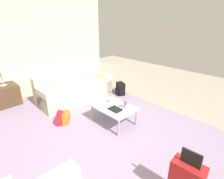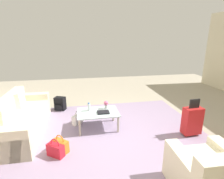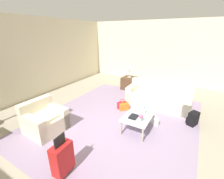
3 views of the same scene
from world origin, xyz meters
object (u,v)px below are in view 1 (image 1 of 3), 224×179
at_px(handbag_red, 60,118).
at_px(side_table, 6,95).
at_px(coffee_table_book, 115,109).
at_px(water_bottle, 111,99).
at_px(handbag_orange, 66,117).
at_px(flower_vase, 126,103).
at_px(coffee_table, 114,109).
at_px(backpack_black, 120,89).
at_px(couch, 74,89).
at_px(handbag_white, 109,106).

bearing_deg(handbag_red, side_table, 16.97).
relative_size(coffee_table_book, handbag_red, 0.76).
distance_m(side_table, handbag_red, 2.02).
xyz_separation_m(water_bottle, side_table, (2.60, 1.60, -0.23)).
distance_m(water_bottle, handbag_orange, 1.14).
bearing_deg(coffee_table_book, flower_vase, -112.99).
xyz_separation_m(coffee_table, handbag_orange, (0.80, 0.79, -0.23)).
xyz_separation_m(handbag_orange, backpack_black, (0.20, -2.08, 0.06)).
relative_size(water_bottle, coffee_table_book, 0.75).
distance_m(flower_vase, handbag_red, 1.58).
distance_m(couch, handbag_white, 1.33).
distance_m(flower_vase, handbag_orange, 1.45).
height_order(water_bottle, handbag_orange, water_bottle).
relative_size(coffee_table_book, side_table, 0.44).
xyz_separation_m(flower_vase, handbag_white, (0.70, -0.16, -0.41)).
distance_m(handbag_orange, handbag_white, 1.14).
bearing_deg(coffee_table, flower_vase, -145.71).
relative_size(couch, flower_vase, 10.72).
relative_size(handbag_white, handbag_red, 1.00).
distance_m(coffee_table_book, handbag_red, 1.33).
height_order(flower_vase, handbag_red, flower_vase).
bearing_deg(coffee_table, handbag_red, 46.16).
bearing_deg(backpack_black, handbag_orange, 95.56).
height_order(coffee_table_book, handbag_white, coffee_table_book).
bearing_deg(couch, handbag_orange, 137.81).
xyz_separation_m(handbag_white, backpack_black, (0.52, -0.98, 0.06)).
bearing_deg(coffee_table, backpack_black, -52.11).
bearing_deg(coffee_table_book, side_table, 26.44).
xyz_separation_m(flower_vase, side_table, (3.02, 1.65, -0.26)).
relative_size(handbag_orange, handbag_white, 1.00).
bearing_deg(coffee_table_book, handbag_red, 40.40).
distance_m(couch, coffee_table_book, 1.92).
distance_m(side_table, handbag_orange, 2.13).
bearing_deg(coffee_table, handbag_white, -32.55).
bearing_deg(couch, water_bottle, -180.00).
bearing_deg(water_bottle, couch, 0.00).
xyz_separation_m(couch, coffee_table_book, (-1.91, 0.18, 0.13)).
distance_m(coffee_table_book, handbag_orange, 1.20).
bearing_deg(handbag_red, handbag_white, -108.07).
bearing_deg(backpack_black, handbag_white, 118.06).
height_order(handbag_white, backpack_black, backpack_black).
distance_m(flower_vase, backpack_black, 1.71).
height_order(coffee_table, handbag_white, coffee_table).
relative_size(water_bottle, handbag_orange, 0.57).
bearing_deg(side_table, handbag_red, -163.03).
bearing_deg(backpack_black, coffee_table_book, 129.36).
xyz_separation_m(water_bottle, flower_vase, (-0.42, -0.05, 0.03)).
xyz_separation_m(couch, handbag_white, (-1.31, -0.21, -0.17)).
bearing_deg(handbag_white, backpack_black, -61.94).
distance_m(coffee_table, side_table, 3.18).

